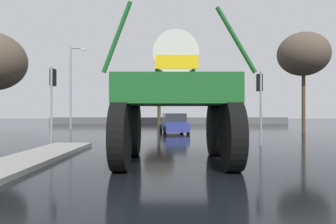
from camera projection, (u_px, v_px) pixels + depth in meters
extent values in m
plane|color=black|center=(168.00, 135.00, 22.62)|extent=(120.00, 120.00, 0.00)
cube|color=gray|center=(25.00, 160.00, 10.15)|extent=(1.74, 10.25, 0.15)
cylinder|color=black|center=(132.00, 129.00, 11.88)|extent=(0.43, 1.93, 1.93)
cylinder|color=black|center=(214.00, 129.00, 11.89)|extent=(0.43, 1.93, 1.93)
cylinder|color=black|center=(120.00, 136.00, 8.68)|extent=(0.43, 1.93, 1.93)
cylinder|color=black|center=(232.00, 136.00, 8.68)|extent=(0.43, 1.93, 1.93)
cube|color=#195B23|center=(174.00, 92.00, 10.28)|extent=(3.53, 3.91, 0.83)
cube|color=#154E1E|center=(174.00, 65.00, 10.68)|extent=(1.26, 1.25, 1.02)
cylinder|color=silver|center=(175.00, 55.00, 9.72)|extent=(1.34, 1.07, 1.34)
cylinder|color=#195B23|center=(116.00, 37.00, 8.52)|extent=(0.82, 0.12, 1.93)
cylinder|color=#195B23|center=(235.00, 40.00, 8.53)|extent=(1.12, 0.12, 1.80)
cube|color=yellow|center=(176.00, 62.00, 8.30)|extent=(1.13, 0.04, 0.36)
cube|color=navy|center=(173.00, 126.00, 24.50)|extent=(2.21, 4.28, 0.70)
cube|color=#23282D|center=(173.00, 118.00, 24.36)|extent=(1.82, 2.28, 0.64)
cylinder|color=black|center=(160.00, 128.00, 25.73)|extent=(0.26, 0.62, 0.60)
cylinder|color=black|center=(181.00, 128.00, 25.95)|extent=(0.26, 0.62, 0.60)
cylinder|color=black|center=(164.00, 130.00, 23.05)|extent=(0.26, 0.62, 0.60)
cylinder|color=black|center=(187.00, 130.00, 23.28)|extent=(0.26, 0.62, 0.60)
cylinder|color=gray|center=(50.00, 106.00, 15.57)|extent=(0.11, 0.11, 3.84)
cube|color=black|center=(52.00, 77.00, 15.78)|extent=(0.24, 0.32, 0.84)
sphere|color=#390503|center=(53.00, 72.00, 15.97)|extent=(0.17, 0.17, 0.17)
sphere|color=orange|center=(53.00, 78.00, 15.97)|extent=(0.17, 0.17, 0.17)
sphere|color=black|center=(53.00, 83.00, 15.97)|extent=(0.17, 0.17, 0.17)
cylinder|color=gray|center=(260.00, 108.00, 15.59)|extent=(0.11, 0.11, 3.58)
cube|color=black|center=(259.00, 83.00, 15.81)|extent=(0.24, 0.32, 0.84)
sphere|color=#390503|center=(258.00, 78.00, 16.00)|extent=(0.17, 0.17, 0.17)
sphere|color=orange|center=(258.00, 83.00, 16.00)|extent=(0.17, 0.17, 0.17)
sphere|color=black|center=(258.00, 88.00, 16.00)|extent=(0.17, 0.17, 0.17)
cylinder|color=gray|center=(70.00, 88.00, 30.99)|extent=(0.18, 0.18, 7.95)
cylinder|color=gray|center=(76.00, 48.00, 30.99)|extent=(1.28, 0.10, 0.10)
cube|color=silver|center=(83.00, 49.00, 30.99)|extent=(0.50, 0.24, 0.16)
cylinder|color=#473828|center=(303.00, 102.00, 25.19)|extent=(0.28, 0.28, 4.78)
ellipsoid|color=brown|center=(303.00, 54.00, 25.19)|extent=(4.01, 4.01, 3.41)
cylinder|color=#473828|center=(158.00, 112.00, 38.79)|extent=(0.41, 0.41, 3.27)
ellipsoid|color=brown|center=(158.00, 88.00, 38.80)|extent=(3.80, 3.80, 3.23)
cube|color=#59595B|center=(168.00, 121.00, 44.05)|extent=(32.84, 0.24, 0.90)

